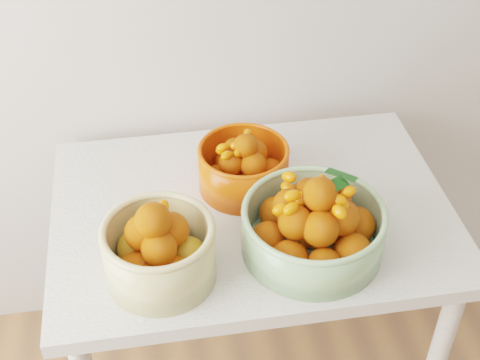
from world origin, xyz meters
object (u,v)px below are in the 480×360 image
(bowl_green, at_px, (314,226))
(bowl_orange, at_px, (244,166))
(table, at_px, (252,234))
(bowl_cream, at_px, (159,250))

(bowl_green, relative_size, bowl_orange, 1.23)
(table, xyz_separation_m, bowl_orange, (-0.01, 0.08, 0.16))
(table, relative_size, bowl_green, 2.81)
(bowl_cream, relative_size, bowl_orange, 1.11)
(bowl_green, bearing_deg, bowl_orange, 115.96)
(table, height_order, bowl_cream, bowl_cream)
(bowl_cream, xyz_separation_m, bowl_orange, (0.23, 0.28, -0.01))
(table, distance_m, bowl_orange, 0.18)
(bowl_cream, relative_size, bowl_green, 0.90)
(bowl_cream, bearing_deg, bowl_orange, 49.64)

